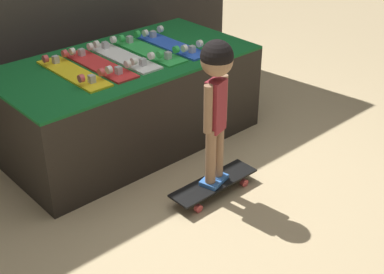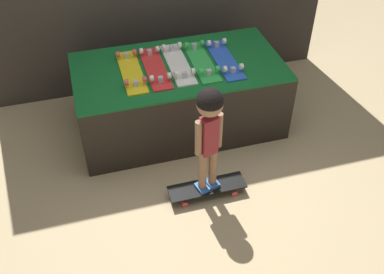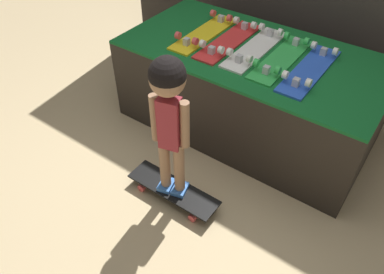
% 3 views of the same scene
% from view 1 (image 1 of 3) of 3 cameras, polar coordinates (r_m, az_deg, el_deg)
% --- Properties ---
extents(ground_plane, '(16.00, 16.00, 0.00)m').
position_cam_1_polar(ground_plane, '(3.80, -0.87, -3.87)').
color(ground_plane, tan).
extents(display_rack, '(1.89, 0.99, 0.68)m').
position_cam_1_polar(display_rack, '(4.08, -6.89, 3.83)').
color(display_rack, black).
rests_on(display_rack, ground_plane).
extents(skateboard_yellow_on_rack, '(0.18, 0.70, 0.09)m').
position_cam_1_polar(skateboard_yellow_on_rack, '(3.73, -12.55, 6.81)').
color(skateboard_yellow_on_rack, yellow).
rests_on(skateboard_yellow_on_rack, display_rack).
extents(skateboard_red_on_rack, '(0.18, 0.70, 0.09)m').
position_cam_1_polar(skateboard_red_on_rack, '(3.83, -9.83, 7.69)').
color(skateboard_red_on_rack, red).
rests_on(skateboard_red_on_rack, display_rack).
extents(skateboard_white_on_rack, '(0.18, 0.70, 0.09)m').
position_cam_1_polar(skateboard_white_on_rack, '(3.95, -7.33, 8.56)').
color(skateboard_white_on_rack, white).
rests_on(skateboard_white_on_rack, display_rack).
extents(skateboard_green_on_rack, '(0.18, 0.70, 0.09)m').
position_cam_1_polar(skateboard_green_on_rack, '(4.05, -4.69, 9.25)').
color(skateboard_green_on_rack, green).
rests_on(skateboard_green_on_rack, display_rack).
extents(skateboard_blue_on_rack, '(0.18, 0.70, 0.09)m').
position_cam_1_polar(skateboard_blue_on_rack, '(4.16, -2.16, 9.88)').
color(skateboard_blue_on_rack, blue).
rests_on(skateboard_blue_on_rack, display_rack).
extents(skateboard_on_floor, '(0.65, 0.19, 0.09)m').
position_cam_1_polar(skateboard_on_floor, '(3.57, 2.34, -5.03)').
color(skateboard_on_floor, black).
rests_on(skateboard_on_floor, ground_plane).
extents(child, '(0.23, 0.20, 0.98)m').
position_cam_1_polar(child, '(3.22, 2.60, 5.35)').
color(child, '#3870C6').
rests_on(child, skateboard_on_floor).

